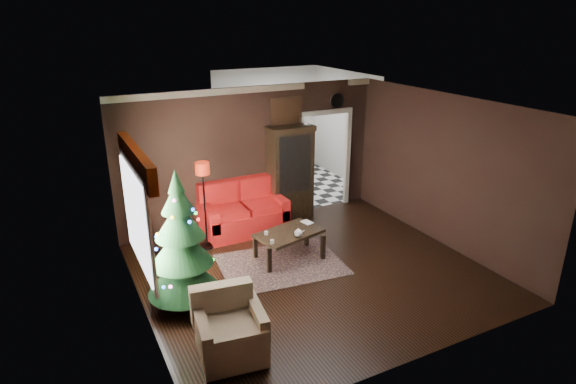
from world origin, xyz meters
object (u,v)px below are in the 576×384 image
teapot (298,233)px  floor_lamp (205,206)px  loveseat (244,208)px  curio_cabinet (290,175)px  kitchen_table (287,177)px  coffee_table (289,245)px  wall_clock (337,101)px  christmas_tree (181,242)px  armchair (230,326)px

teapot → floor_lamp: bearing=131.6°
loveseat → curio_cabinet: 1.25m
curio_cabinet → kitchen_table: size_ratio=2.53×
teapot → coffee_table: bearing=99.2°
wall_clock → loveseat: bearing=-170.3°
floor_lamp → christmas_tree: christmas_tree is taller
loveseat → floor_lamp: 1.00m
floor_lamp → teapot: bearing=-48.4°
coffee_table → teapot: size_ratio=6.99×
loveseat → wall_clock: (2.35, 0.40, 1.88)m
coffee_table → christmas_tree: bearing=-163.2°
armchair → kitchen_table: (3.37, 5.09, -0.08)m
christmas_tree → armchair: christmas_tree is taller
armchair → coffee_table: 2.74m
teapot → wall_clock: (2.03, 2.10, 1.78)m
teapot → christmas_tree: bearing=-170.4°
wall_clock → coffee_table: bearing=-138.6°
curio_cabinet → christmas_tree: (-2.92, -2.27, 0.10)m
curio_cabinet → armchair: 4.59m
christmas_tree → wall_clock: size_ratio=6.37×
armchair → coffee_table: armchair is taller
loveseat → teapot: size_ratio=10.47×
armchair → floor_lamp: bearing=85.4°
christmas_tree → coffee_table: 2.28m
christmas_tree → teapot: christmas_tree is taller
coffee_table → teapot: (0.04, -0.26, 0.33)m
christmas_tree → coffee_table: (2.05, 0.62, -0.78)m
floor_lamp → kitchen_table: bearing=36.5°
christmas_tree → floor_lamp: bearing=62.6°
floor_lamp → wall_clock: size_ratio=5.14×
floor_lamp → wall_clock: 3.66m
floor_lamp → coffee_table: floor_lamp is taller
loveseat → coffee_table: size_ratio=1.50×
floor_lamp → christmas_tree: (-0.89, -1.71, 0.22)m
armchair → kitchen_table: 6.11m
christmas_tree → teapot: bearing=9.6°
curio_cabinet → christmas_tree: size_ratio=0.93×
wall_clock → armchair: bearing=-135.6°
loveseat → christmas_tree: christmas_tree is taller
floor_lamp → loveseat: bearing=21.0°
floor_lamp → teapot: floor_lamp is taller
coffee_table → wall_clock: bearing=41.4°
coffee_table → kitchen_table: 3.44m
christmas_tree → kitchen_table: christmas_tree is taller
kitchen_table → wall_clock: bearing=-66.3°
loveseat → kitchen_table: (1.80, 1.65, -0.12)m
floor_lamp → curio_cabinet: bearing=15.4°
christmas_tree → loveseat: bearing=49.2°
loveseat → wall_clock: 3.04m
floor_lamp → christmas_tree: bearing=-117.4°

